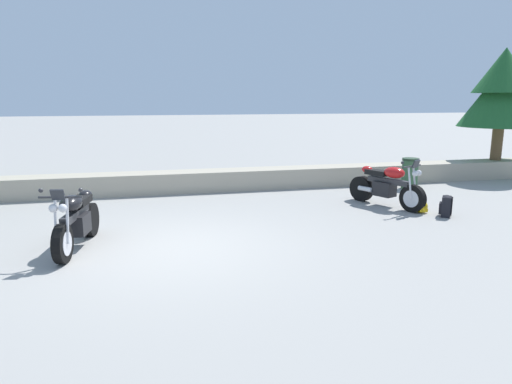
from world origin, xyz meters
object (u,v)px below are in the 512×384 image
motorcycle_black_near_left (76,221)px  pine_tree_mid_left (503,89)px  trash_bin (410,173)px  motorcycle_red_centre (387,186)px  rider_backpack (446,206)px  rider_helmet (421,207)px

motorcycle_black_near_left → pine_tree_mid_left: pine_tree_mid_left is taller
trash_bin → motorcycle_red_centre: bearing=-133.1°
trash_bin → motorcycle_black_near_left: bearing=-157.7°
pine_tree_mid_left → trash_bin: pine_tree_mid_left is taller
rider_backpack → rider_helmet: rider_backpack is taller
rider_backpack → pine_tree_mid_left: 6.71m
motorcycle_black_near_left → motorcycle_red_centre: same height
pine_tree_mid_left → trash_bin: size_ratio=4.05×
motorcycle_black_near_left → trash_bin: motorcycle_black_near_left is taller
motorcycle_red_centre → rider_helmet: 0.93m
rider_backpack → motorcycle_black_near_left: bearing=-176.6°
motorcycle_black_near_left → rider_helmet: motorcycle_black_near_left is taller
motorcycle_red_centre → trash_bin: size_ratio=2.25×
motorcycle_black_near_left → rider_helmet: (7.13, 0.87, -0.35)m
motorcycle_black_near_left → rider_backpack: bearing=3.4°
rider_helmet → pine_tree_mid_left: bearing=36.4°
pine_tree_mid_left → motorcycle_black_near_left: bearing=-159.4°
motorcycle_red_centre → pine_tree_mid_left: bearing=28.4°
motorcycle_red_centre → rider_backpack: motorcycle_red_centre is taller
motorcycle_red_centre → motorcycle_black_near_left: bearing=-166.5°
rider_helmet → pine_tree_mid_left: size_ratio=0.08×
motorcycle_red_centre → pine_tree_mid_left: 6.60m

